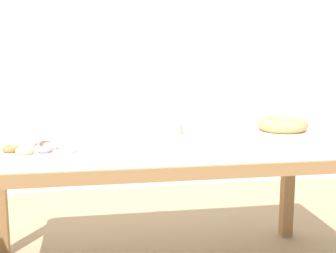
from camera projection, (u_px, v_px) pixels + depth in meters
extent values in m
cube|color=silver|center=(131.00, 35.00, 3.88)|extent=(8.00, 0.10, 2.60)
cube|color=silver|center=(160.00, 141.00, 2.40)|extent=(1.86, 0.88, 0.04)
cube|color=olive|center=(175.00, 172.00, 2.00)|extent=(1.89, 0.08, 0.06)
cube|color=olive|center=(150.00, 135.00, 2.81)|extent=(1.89, 0.08, 0.06)
cube|color=olive|center=(324.00, 144.00, 2.55)|extent=(0.08, 0.91, 0.06)
cube|color=olive|center=(0.00, 198.00, 2.71)|extent=(0.07, 0.07, 0.69)
cube|color=olive|center=(288.00, 184.00, 2.99)|extent=(0.07, 0.07, 0.69)
cylinder|color=silver|center=(162.00, 134.00, 2.46)|extent=(0.28, 0.28, 0.01)
cylinder|color=beige|center=(162.00, 128.00, 2.45)|extent=(0.22, 0.22, 0.05)
cylinder|color=white|center=(162.00, 123.00, 2.45)|extent=(0.21, 0.21, 0.01)
cylinder|color=silver|center=(282.00, 131.00, 2.55)|extent=(0.30, 0.30, 0.01)
torus|color=tan|center=(282.00, 124.00, 2.54)|extent=(0.27, 0.27, 0.06)
cylinder|color=silver|center=(34.00, 151.00, 2.08)|extent=(0.37, 0.37, 0.01)
torus|color=white|center=(52.00, 146.00, 2.09)|extent=(0.07, 0.07, 0.03)
torus|color=brown|center=(47.00, 144.00, 2.15)|extent=(0.07, 0.07, 0.02)
torus|color=white|center=(29.00, 143.00, 2.16)|extent=(0.08, 0.08, 0.02)
torus|color=white|center=(17.00, 145.00, 2.12)|extent=(0.07, 0.07, 0.02)
torus|color=#B27042|center=(11.00, 149.00, 2.03)|extent=(0.08, 0.08, 0.03)
torus|color=#EAD184|center=(25.00, 151.00, 1.99)|extent=(0.08, 0.08, 0.03)
torus|color=pink|center=(44.00, 149.00, 2.02)|extent=(0.07, 0.07, 0.02)
cylinder|color=silver|center=(117.00, 128.00, 2.65)|extent=(0.21, 0.21, 0.01)
cylinder|color=silver|center=(117.00, 126.00, 2.65)|extent=(0.21, 0.21, 0.01)
cylinder|color=silver|center=(117.00, 125.00, 2.65)|extent=(0.21, 0.21, 0.01)
cylinder|color=silver|center=(117.00, 123.00, 2.65)|extent=(0.21, 0.21, 0.01)
cylinder|color=silver|center=(117.00, 121.00, 2.64)|extent=(0.21, 0.21, 0.01)
cylinder|color=silver|center=(117.00, 119.00, 2.64)|extent=(0.21, 0.21, 0.01)
cylinder|color=silver|center=(117.00, 118.00, 2.64)|extent=(0.21, 0.21, 0.01)
cylinder|color=silver|center=(245.00, 147.00, 2.14)|extent=(0.04, 0.04, 0.02)
cylinder|color=white|center=(245.00, 146.00, 2.14)|extent=(0.03, 0.03, 0.00)
cone|color=#F9B74C|center=(245.00, 143.00, 2.14)|extent=(0.01, 0.01, 0.02)
cylinder|color=silver|center=(96.00, 134.00, 2.46)|extent=(0.04, 0.04, 0.02)
cylinder|color=white|center=(96.00, 133.00, 2.46)|extent=(0.03, 0.03, 0.00)
cone|color=#F9B74C|center=(96.00, 131.00, 2.45)|extent=(0.01, 0.01, 0.02)
cylinder|color=silver|center=(253.00, 123.00, 2.80)|extent=(0.04, 0.04, 0.02)
cylinder|color=white|center=(253.00, 122.00, 2.80)|extent=(0.03, 0.03, 0.00)
cone|color=#F9B74C|center=(253.00, 120.00, 2.80)|extent=(0.01, 0.01, 0.02)
cylinder|color=silver|center=(218.00, 141.00, 2.29)|extent=(0.04, 0.04, 0.02)
cylinder|color=white|center=(218.00, 140.00, 2.29)|extent=(0.03, 0.03, 0.00)
cone|color=#F9B74C|center=(218.00, 137.00, 2.28)|extent=(0.01, 0.01, 0.02)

